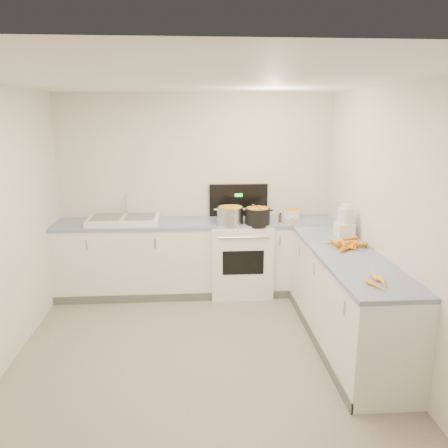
{
  "coord_description": "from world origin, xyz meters",
  "views": [
    {
      "loc": [
        -0.03,
        -3.61,
        2.24
      ],
      "look_at": [
        0.3,
        1.1,
        1.05
      ],
      "focal_mm": 35.0,
      "sensor_mm": 36.0,
      "label": 1
    }
  ],
  "objects": [
    {
      "name": "ceiling",
      "position": [
        0.0,
        0.0,
        2.5
      ],
      "size": [
        3.5,
        4.0,
        0.0
      ],
      "primitive_type": null,
      "rotation": [
        3.14,
        0.0,
        0.0
      ],
      "color": "silver",
      "rests_on": "ground"
    },
    {
      "name": "wooden_spoon",
      "position": [
        0.74,
        1.51,
        1.15
      ],
      "size": [
        0.09,
        0.35,
        0.01
      ],
      "primitive_type": "cylinder",
      "rotation": [
        1.57,
        0.0,
        0.23
      ],
      "color": "#AD7A47",
      "rests_on": "black_pot"
    },
    {
      "name": "black_pot",
      "position": [
        0.74,
        1.51,
        1.03
      ],
      "size": [
        0.33,
        0.33,
        0.22
      ],
      "primitive_type": "cylinder",
      "rotation": [
        0.0,
        0.0,
        -0.09
      ],
      "color": "black",
      "rests_on": "stove"
    },
    {
      "name": "food_processor",
      "position": [
        1.6,
        0.88,
        1.1
      ],
      "size": [
        0.18,
        0.22,
        0.36
      ],
      "color": "white",
      "rests_on": "counter_right"
    },
    {
      "name": "counter_right",
      "position": [
        1.45,
        0.3,
        0.47
      ],
      "size": [
        0.62,
        2.2,
        0.94
      ],
      "color": "white",
      "rests_on": "ground"
    },
    {
      "name": "wall_front",
      "position": [
        0.0,
        -2.0,
        1.25
      ],
      "size": [
        3.5,
        0.0,
        2.5
      ],
      "primitive_type": null,
      "rotation": [
        -1.57,
        0.0,
        0.0
      ],
      "color": "silver",
      "rests_on": "ground"
    },
    {
      "name": "counter_back",
      "position": [
        0.0,
        1.7,
        0.47
      ],
      "size": [
        3.5,
        0.62,
        0.94
      ],
      "color": "white",
      "rests_on": "ground"
    },
    {
      "name": "mixing_bowl",
      "position": [
        1.23,
        1.82,
        1.0
      ],
      "size": [
        0.24,
        0.24,
        0.11
      ],
      "primitive_type": "cylinder",
      "rotation": [
        0.0,
        0.0,
        -0.01
      ],
      "color": "white",
      "rests_on": "counter_back"
    },
    {
      "name": "stove",
      "position": [
        0.55,
        1.69,
        0.47
      ],
      "size": [
        0.76,
        0.65,
        1.36
      ],
      "color": "white",
      "rests_on": "ground"
    },
    {
      "name": "wall_right",
      "position": [
        1.75,
        0.0,
        1.25
      ],
      "size": [
        0.0,
        4.0,
        2.5
      ],
      "primitive_type": null,
      "rotation": [
        1.57,
        0.0,
        -1.57
      ],
      "color": "silver",
      "rests_on": "ground"
    },
    {
      "name": "extract_bottle",
      "position": [
        1.03,
        1.57,
        0.99
      ],
      "size": [
        0.04,
        0.04,
        0.1
      ],
      "primitive_type": "cylinder",
      "color": "#593319",
      "rests_on": "counter_back"
    },
    {
      "name": "peeled_carrots",
      "position": [
        1.41,
        -0.47,
        0.96
      ],
      "size": [
        0.18,
        0.37,
        0.04
      ],
      "color": "#FFA026",
      "rests_on": "counter_right"
    },
    {
      "name": "wall_back",
      "position": [
        0.0,
        2.0,
        1.25
      ],
      "size": [
        3.5,
        0.0,
        2.5
      ],
      "primitive_type": null,
      "rotation": [
        1.57,
        0.0,
        0.0
      ],
      "color": "silver",
      "rests_on": "ground"
    },
    {
      "name": "sink",
      "position": [
        -0.9,
        1.7,
        0.98
      ],
      "size": [
        0.86,
        0.52,
        0.31
      ],
      "color": "white",
      "rests_on": "counter_back"
    },
    {
      "name": "peelings",
      "position": [
        -1.13,
        1.69,
        1.02
      ],
      "size": [
        0.25,
        0.28,
        0.01
      ],
      "color": "tan",
      "rests_on": "sink"
    },
    {
      "name": "steel_pot",
      "position": [
        0.41,
        1.54,
        1.04
      ],
      "size": [
        0.41,
        0.41,
        0.23
      ],
      "primitive_type": "cylinder",
      "rotation": [
        0.0,
        0.0,
        -0.36
      ],
      "color": "silver",
      "rests_on": "stove"
    },
    {
      "name": "carrot_pile",
      "position": [
        1.5,
        0.51,
        0.97
      ],
      "size": [
        0.44,
        0.38,
        0.09
      ],
      "color": "orange",
      "rests_on": "counter_right"
    },
    {
      "name": "floor",
      "position": [
        0.0,
        0.0,
        0.0
      ],
      "size": [
        3.5,
        4.0,
        0.0
      ],
      "primitive_type": null,
      "color": "gray",
      "rests_on": "ground"
    },
    {
      "name": "spice_jar",
      "position": [
        1.15,
        1.45,
        0.98
      ],
      "size": [
        0.05,
        0.05,
        0.08
      ],
      "primitive_type": "cylinder",
      "color": "#E5B266",
      "rests_on": "counter_back"
    }
  ]
}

